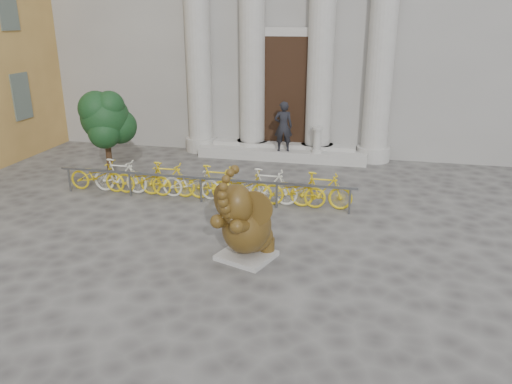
% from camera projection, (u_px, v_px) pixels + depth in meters
% --- Properties ---
extents(ground, '(80.00, 80.00, 0.00)m').
position_uv_depth(ground, '(197.00, 288.00, 9.44)').
color(ground, '#474442').
rests_on(ground, ground).
extents(entrance_steps, '(6.00, 1.20, 0.36)m').
position_uv_depth(entrance_steps, '(282.00, 153.00, 18.02)').
color(entrance_steps, '#A8A59E').
rests_on(entrance_steps, ground).
extents(elephant_statue, '(1.43, 1.70, 2.14)m').
position_uv_depth(elephant_statue, '(245.00, 225.00, 10.34)').
color(elephant_statue, '#A8A59E').
rests_on(elephant_statue, ground).
extents(bike_rack, '(8.46, 0.53, 1.00)m').
position_uv_depth(bike_rack, '(203.00, 182.00, 13.88)').
color(bike_rack, slate).
rests_on(bike_rack, ground).
extents(tree, '(1.63, 1.48, 2.82)m').
position_uv_depth(tree, '(106.00, 119.00, 14.82)').
color(tree, '#332114').
rests_on(tree, ground).
extents(pedestrian, '(0.72, 0.55, 1.75)m').
position_uv_depth(pedestrian, '(283.00, 126.00, 17.33)').
color(pedestrian, black).
rests_on(pedestrian, entrance_steps).
extents(balustrade_post, '(0.37, 0.37, 0.90)m').
position_uv_depth(balustrade_post, '(317.00, 141.00, 17.28)').
color(balustrade_post, '#A8A59E').
rests_on(balustrade_post, entrance_steps).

